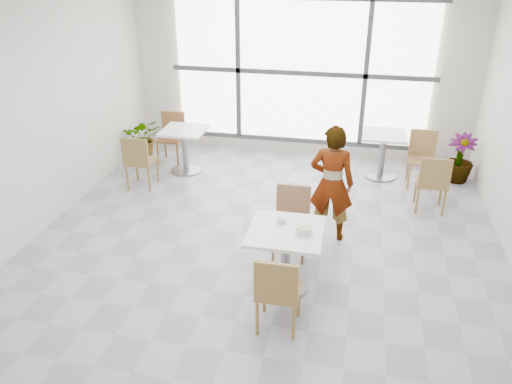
% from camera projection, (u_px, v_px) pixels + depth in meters
% --- Properties ---
extents(floor, '(7.00, 7.00, 0.00)m').
position_uv_depth(floor, '(261.00, 253.00, 6.39)').
color(floor, '#9E9EA5').
rests_on(floor, ground).
extents(wall_back, '(6.00, 0.00, 6.00)m').
position_uv_depth(wall_back, '(301.00, 72.00, 8.81)').
color(wall_back, silver).
rests_on(wall_back, ground).
extents(wall_front, '(6.00, 0.00, 6.00)m').
position_uv_depth(wall_front, '(130.00, 369.00, 2.65)').
color(wall_front, silver).
rests_on(wall_front, ground).
extents(wall_left, '(0.00, 7.00, 7.00)m').
position_uv_depth(wall_left, '(24.00, 123.00, 6.28)').
color(wall_left, silver).
rests_on(wall_left, ground).
extents(window, '(4.60, 0.07, 2.52)m').
position_uv_depth(window, '(301.00, 73.00, 8.75)').
color(window, white).
rests_on(window, ground).
extents(main_table, '(0.80, 0.80, 0.75)m').
position_uv_depth(main_table, '(286.00, 248.00, 5.53)').
color(main_table, white).
rests_on(main_table, ground).
extents(chair_near, '(0.42, 0.42, 0.87)m').
position_uv_depth(chair_near, '(278.00, 289.00, 4.90)').
color(chair_near, olive).
rests_on(chair_near, ground).
extents(chair_far, '(0.42, 0.42, 0.87)m').
position_uv_depth(chair_far, '(292.00, 216.00, 6.22)').
color(chair_far, '#916747').
rests_on(chair_far, ground).
extents(oatmeal_bowl, '(0.21, 0.21, 0.09)m').
position_uv_depth(oatmeal_bowl, '(304.00, 230.00, 5.34)').
color(oatmeal_bowl, silver).
rests_on(oatmeal_bowl, main_table).
extents(coffee_cup, '(0.16, 0.13, 0.07)m').
position_uv_depth(coffee_cup, '(281.00, 220.00, 5.55)').
color(coffee_cup, silver).
rests_on(coffee_cup, main_table).
extents(person, '(0.58, 0.39, 1.54)m').
position_uv_depth(person, '(332.00, 184.00, 6.42)').
color(person, black).
rests_on(person, ground).
extents(bg_table_left, '(0.70, 0.70, 0.75)m').
position_uv_depth(bg_table_left, '(185.00, 144.00, 8.49)').
color(bg_table_left, white).
rests_on(bg_table_left, ground).
extents(bg_table_right, '(0.70, 0.70, 0.75)m').
position_uv_depth(bg_table_right, '(383.00, 149.00, 8.29)').
color(bg_table_right, white).
rests_on(bg_table_right, ground).
extents(bg_chair_left_near, '(0.42, 0.42, 0.87)m').
position_uv_depth(bg_chair_left_near, '(139.00, 159.00, 7.87)').
color(bg_chair_left_near, olive).
rests_on(bg_chair_left_near, ground).
extents(bg_chair_left_far, '(0.42, 0.42, 0.87)m').
position_uv_depth(bg_chair_left_far, '(172.00, 134.00, 8.93)').
color(bg_chair_left_far, brown).
rests_on(bg_chair_left_far, ground).
extents(bg_chair_right_near, '(0.42, 0.42, 0.87)m').
position_uv_depth(bg_chair_right_near, '(433.00, 180.00, 7.16)').
color(bg_chair_right_near, olive).
rests_on(bg_chair_right_near, ground).
extents(bg_chair_right_far, '(0.42, 0.42, 0.87)m').
position_uv_depth(bg_chair_right_far, '(422.00, 154.00, 8.05)').
color(bg_chair_right_far, '#9E7547').
rests_on(bg_chair_right_far, ground).
extents(plant_left, '(0.82, 0.77, 0.74)m').
position_uv_depth(plant_left, '(143.00, 138.00, 9.12)').
color(plant_left, '#49733D').
rests_on(plant_left, ground).
extents(plant_right, '(0.55, 0.55, 0.79)m').
position_uv_depth(plant_right, '(460.00, 158.00, 8.17)').
color(plant_right, '#3D7331').
rests_on(plant_right, ground).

